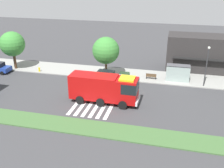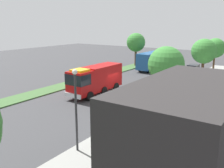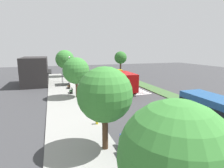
{
  "view_description": "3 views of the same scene",
  "coord_description": "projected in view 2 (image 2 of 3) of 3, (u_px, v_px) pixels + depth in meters",
  "views": [
    {
      "loc": [
        10.31,
        -30.35,
        15.21
      ],
      "look_at": [
        2.56,
        1.44,
        1.42
      ],
      "focal_mm": 41.67,
      "sensor_mm": 36.0,
      "label": 1
    },
    {
      "loc": [
        27.3,
        18.21,
        9.04
      ],
      "look_at": [
        1.46,
        0.65,
        1.45
      ],
      "focal_mm": 40.3,
      "sensor_mm": 36.0,
      "label": 2
    },
    {
      "loc": [
        -28.64,
        10.89,
        7.76
      ],
      "look_at": [
        1.57,
        0.86,
        1.61
      ],
      "focal_mm": 29.15,
      "sensor_mm": 36.0,
      "label": 3
    }
  ],
  "objects": [
    {
      "name": "sidewalk_tree_center",
      "position": [
        166.0,
        65.0,
        28.87
      ],
      "size": [
        4.2,
        4.2,
        6.37
      ],
      "color": "#513823",
      "rests_on": "sidewalk"
    },
    {
      "name": "parked_car_mid",
      "position": [
        145.0,
        92.0,
        30.34
      ],
      "size": [
        4.47,
        2.23,
        1.85
      ],
      "rotation": [
        0.0,
        0.0,
        -0.03
      ],
      "color": "silver",
      "rests_on": "ground_plane"
    },
    {
      "name": "sidewalk_tree_west",
      "position": [
        204.0,
        51.0,
        41.96
      ],
      "size": [
        4.15,
        4.15,
        6.41
      ],
      "color": "#47301E",
      "rests_on": "sidewalk"
    },
    {
      "name": "median_tree_far_west",
      "position": [
        136.0,
        43.0,
        53.16
      ],
      "size": [
        3.93,
        3.93,
        6.9
      ],
      "color": "#513823",
      "rests_on": "median_strip"
    },
    {
      "name": "bus_stop_shelter",
      "position": [
        118.0,
        115.0,
        20.19
      ],
      "size": [
        3.5,
        1.4,
        2.46
      ],
      "color": "#4C4C51",
      "rests_on": "sidewalk"
    },
    {
      "name": "sidewalk_tree_far_west",
      "position": [
        215.0,
        48.0,
        48.53
      ],
      "size": [
        3.8,
        3.8,
        6.11
      ],
      "color": "#513823",
      "rests_on": "sidewalk"
    },
    {
      "name": "sidewalk",
      "position": [
        179.0,
        103.0,
        29.05
      ],
      "size": [
        60.0,
        5.53,
        0.14
      ],
      "primitive_type": "cube",
      "color": "gray",
      "rests_on": "ground_plane"
    },
    {
      "name": "fire_hydrant",
      "position": [
        190.0,
        79.0,
        39.33
      ],
      "size": [
        0.28,
        0.28,
        0.7
      ],
      "primitive_type": "cylinder",
      "color": "gold",
      "rests_on": "sidewalk"
    },
    {
      "name": "ground_plane",
      "position": [
        114.0,
        92.0,
        34.02
      ],
      "size": [
        120.0,
        120.0,
        0.0
      ],
      "primitive_type": "plane",
      "color": "#38383A"
    },
    {
      "name": "median_strip",
      "position": [
        72.0,
        84.0,
        38.26
      ],
      "size": [
        60.0,
        3.0,
        0.14
      ],
      "primitive_type": "cube",
      "color": "#3D6033",
      "rests_on": "ground_plane"
    },
    {
      "name": "bench_west_of_shelter",
      "position": [
        159.0,
        104.0,
        27.09
      ],
      "size": [
        1.6,
        0.5,
        0.9
      ],
      "color": "#2D472D",
      "rests_on": "sidewalk"
    },
    {
      "name": "crosswalk",
      "position": [
        109.0,
        94.0,
        33.09
      ],
      "size": [
        4.95,
        11.33,
        0.01
      ],
      "color": "silver",
      "rests_on": "ground_plane"
    },
    {
      "name": "bench_near_shelter",
      "position": [
        141.0,
        115.0,
        23.72
      ],
      "size": [
        1.6,
        0.5,
        0.9
      ],
      "color": "#4C3823",
      "rests_on": "sidewalk"
    },
    {
      "name": "transit_bus",
      "position": [
        155.0,
        59.0,
        50.39
      ],
      "size": [
        11.34,
        2.93,
        3.51
      ],
      "rotation": [
        0.0,
        0.0,
        3.13
      ],
      "color": "navy",
      "rests_on": "ground_plane"
    },
    {
      "name": "street_lamp",
      "position": [
        76.0,
        104.0,
        17.27
      ],
      "size": [
        0.36,
        0.36,
        5.91
      ],
      "color": "#2D2D30",
      "rests_on": "sidewalk"
    },
    {
      "name": "parked_car_west",
      "position": [
        193.0,
        69.0,
        45.63
      ],
      "size": [
        4.33,
        2.13,
        1.71
      ],
      "rotation": [
        0.0,
        0.0,
        0.0
      ],
      "color": "navy",
      "rests_on": "ground_plane"
    },
    {
      "name": "fire_truck",
      "position": [
        95.0,
        79.0,
        32.33
      ],
      "size": [
        8.87,
        2.89,
        3.71
      ],
      "rotation": [
        0.0,
        0.0,
        -0.01
      ],
      "color": "#A50C0C",
      "rests_on": "ground_plane"
    },
    {
      "name": "storefront_building",
      "position": [
        186.0,
        135.0,
        13.88
      ],
      "size": [
        10.29,
        5.94,
        6.0
      ],
      "color": "#282626",
      "rests_on": "ground_plane"
    }
  ]
}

